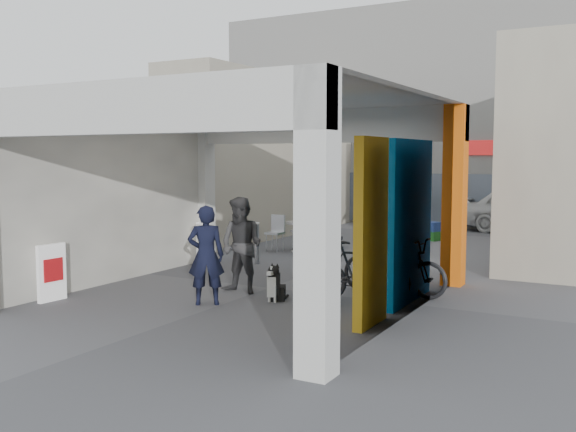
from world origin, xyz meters
The scene contains 21 objects.
ground centered at (0.00, 0.00, 0.00)m, with size 90.00×90.00×0.00m, color #515156.
arcade_canopy centered at (0.54, -0.82, 2.30)m, with size 6.40×6.45×6.40m.
far_building centered at (0.00, 13.99, 3.99)m, with size 18.00×4.08×8.00m.
plaza_bldg_left centered at (-4.50, 7.50, 2.50)m, with size 2.00×9.00×5.00m, color #A8A18B.
plaza_bldg_right centered at (4.50, 7.50, 2.50)m, with size 2.00×9.00×5.00m, color #A8A18B.
bollard_left centered at (-1.64, 2.23, 0.48)m, with size 0.09×0.09×0.96m, color gray.
bollard_center centered at (0.03, 2.38, 0.42)m, with size 0.09×0.09×0.85m, color gray.
bollard_right centered at (1.51, 2.41, 0.43)m, with size 0.09×0.09×0.86m, color gray.
advert_board_near centered at (-2.75, -2.77, 0.51)m, with size 0.13×0.55×1.00m.
advert_board_far centered at (-2.75, 1.63, 0.51)m, with size 0.18×0.56×1.00m.
cafe_set centered at (-1.79, 4.71, 0.34)m, with size 1.58×1.28×0.96m.
produce_stand centered at (-1.65, 5.61, 0.29)m, with size 1.11×0.60×0.73m.
crate_stack centered at (0.71, 8.32, 0.28)m, with size 0.54×0.49×0.56m.
border_collie centered at (0.66, -0.89, 0.27)m, with size 0.25×0.49×0.67m.
man_with_dog centered at (-0.23, -1.69, 0.85)m, with size 0.62×0.41×1.69m, color black.
man_back_turned centered at (-0.21, -0.63, 0.89)m, with size 0.86×0.67×1.77m, color #363638.
man_elderly centered at (1.88, 2.09, 0.74)m, with size 0.72×0.47×1.48m, color #557BA6.
man_crates centered at (-0.36, 7.99, 0.79)m, with size 0.93×0.39×1.59m, color black.
bicycle_front centered at (2.30, 0.57, 0.53)m, with size 0.70×2.01×1.06m, color black.
bicycle_rear centered at (1.96, -0.29, 0.53)m, with size 0.50×1.77×1.07m, color black.
white_van centered at (3.11, 11.50, 0.77)m, with size 1.81×4.51×1.54m, color silver.
Camera 1 is at (6.16, -10.41, 2.52)m, focal length 40.00 mm.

